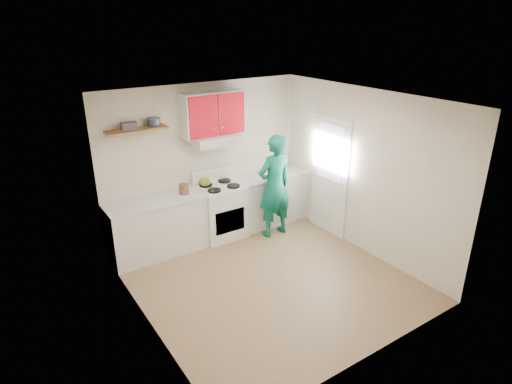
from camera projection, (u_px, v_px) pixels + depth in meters
floor at (268, 279)px, 6.32m from camera, size 3.80×3.80×0.00m
ceiling at (271, 100)px, 5.34m from camera, size 3.60×3.80×0.04m
back_wall at (204, 161)px, 7.30m from camera, size 3.60×0.04×2.60m
front_wall at (378, 257)px, 4.37m from camera, size 3.60×0.04×2.60m
left_wall at (140, 231)px, 4.91m from camera, size 0.04×3.80×2.60m
right_wall at (363, 172)px, 6.76m from camera, size 0.04×3.80×2.60m
door at (330, 176)px, 7.39m from camera, size 0.05×0.85×2.05m
door_glass at (330, 153)px, 7.21m from camera, size 0.01×0.55×0.95m
counter_left at (157, 228)px, 6.85m from camera, size 1.52×0.60×0.90m
counter_right at (269, 198)px, 7.97m from camera, size 1.32×0.60×0.90m
stove at (221, 211)px, 7.41m from camera, size 0.76×0.65×0.92m
range_hood at (215, 140)px, 7.03m from camera, size 0.76×0.44×0.15m
upper_cabinets at (212, 114)px, 6.91m from camera, size 1.02×0.33×0.70m
shelf at (137, 130)px, 6.32m from camera, size 0.90×0.30×0.04m
books at (129, 126)px, 6.23m from camera, size 0.23×0.17×0.11m
tin at (153, 122)px, 6.46m from camera, size 0.23×0.23×0.12m
kettle at (205, 182)px, 7.21m from camera, size 0.20×0.20×0.16m
crock at (184, 190)px, 6.90m from camera, size 0.16×0.16×0.19m
cutting_board at (250, 180)px, 7.57m from camera, size 0.38×0.31×0.02m
silicone_mat at (285, 172)px, 7.94m from camera, size 0.34×0.30×0.01m
person at (274, 186)px, 7.30m from camera, size 0.67×0.45×1.80m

